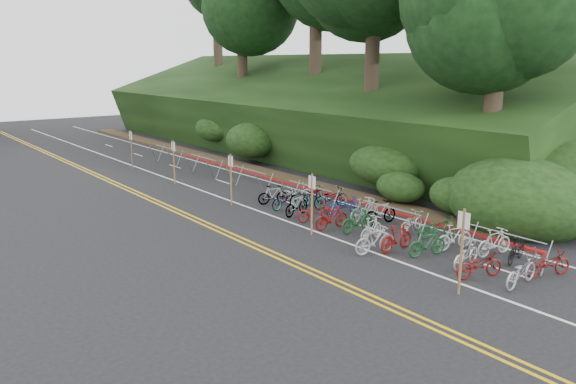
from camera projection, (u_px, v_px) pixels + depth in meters
The scene contains 10 objects.
ground at pixel (396, 275), 18.27m from camera, with size 120.00×120.00×0.00m, color black.
road_markings at pixel (242, 209), 26.42m from camera, with size 7.47×80.00×0.01m.
red_curb at pixel (301, 186), 30.89m from camera, with size 0.25×28.00×0.10m, color maroon.
embankment at pixel (318, 122), 40.07m from camera, with size 14.30×48.14×9.11m.
bike_rack_front at pixel (504, 241), 18.95m from camera, with size 1.13×2.96×1.14m.
bike_racks_rest at pixel (249, 175), 29.87m from camera, with size 1.14×23.00×1.17m.
signpost_near at pixel (462, 246), 16.39m from camera, with size 0.08×0.40×2.63m.
signposts_rest at pixel (200, 167), 29.08m from camera, with size 0.08×18.40×2.50m.
bike_front at pixel (375, 240), 20.16m from camera, with size 1.71×0.48×1.03m, color #9E9EA3.
bike_valet at pixel (382, 222), 22.61m from camera, with size 3.50×14.69×1.06m.
Camera 1 is at (-13.30, -11.43, 6.77)m, focal length 35.00 mm.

